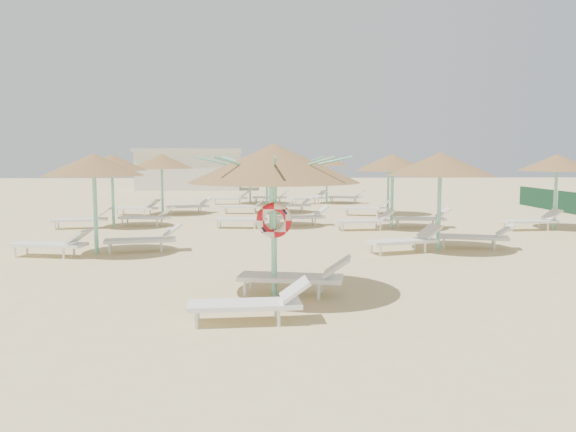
{
  "coord_description": "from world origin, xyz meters",
  "views": [
    {
      "loc": [
        0.04,
        -10.23,
        2.58
      ],
      "look_at": [
        0.53,
        1.95,
        1.3
      ],
      "focal_mm": 35.0,
      "sensor_mm": 36.0,
      "label": 1
    }
  ],
  "objects": [
    {
      "name": "palapa_field",
      "position": [
        1.83,
        11.91,
        2.29
      ],
      "size": [
        20.66,
        19.22,
        2.72
      ],
      "color": "#7DD9BC",
      "rests_on": "ground"
    },
    {
      "name": "service_hut",
      "position": [
        -6.0,
        35.0,
        1.64
      ],
      "size": [
        8.4,
        4.4,
        3.25
      ],
      "color": "silver",
      "rests_on": "ground"
    },
    {
      "name": "lounger_main_b",
      "position": [
        0.64,
        0.08,
        0.36
      ],
      "size": [
        2.17,
        1.02,
        0.76
      ],
      "rotation": [
        0.0,
        0.0,
        -0.2
      ],
      "color": "white",
      "rests_on": "ground"
    },
    {
      "name": "lounger_main_a",
      "position": [
        -0.16,
        -1.66,
        0.33
      ],
      "size": [
        1.92,
        0.69,
        0.69
      ],
      "rotation": [
        0.0,
        0.0,
        0.07
      ],
      "color": "white",
      "rests_on": "ground"
    },
    {
      "name": "ground",
      "position": [
        0.0,
        0.0,
        0.0
      ],
      "size": [
        120.0,
        120.0,
        0.0
      ],
      "primitive_type": "plane",
      "color": "#D6BD82",
      "rests_on": "ground"
    },
    {
      "name": "main_palapa",
      "position": [
        0.2,
        0.06,
        2.46
      ],
      "size": [
        3.16,
        3.16,
        2.83
      ],
      "color": "#7DD9BC",
      "rests_on": "ground"
    }
  ]
}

